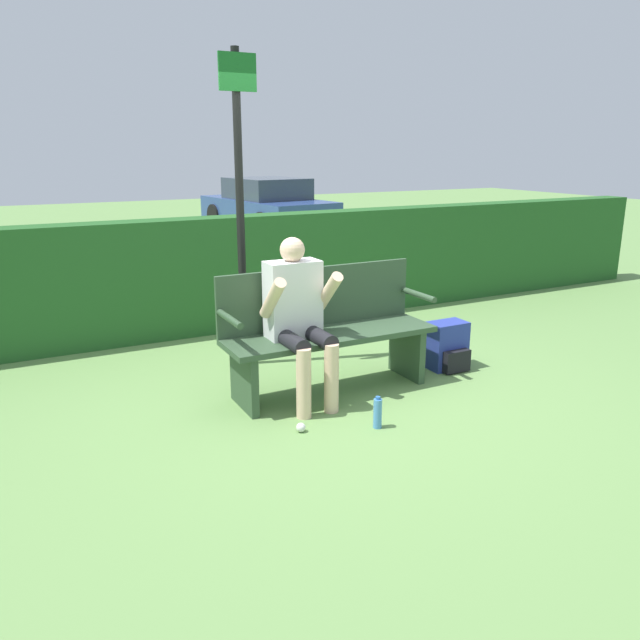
# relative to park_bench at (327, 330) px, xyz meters

# --- Properties ---
(ground_plane) EXTENTS (40.00, 40.00, 0.00)m
(ground_plane) POSITION_rel_park_bench_xyz_m (0.00, -0.07, -0.50)
(ground_plane) COLOR #668E4C
(hedge_back) EXTENTS (12.00, 0.35, 1.22)m
(hedge_back) POSITION_rel_park_bench_xyz_m (0.00, 2.06, 0.11)
(hedge_back) COLOR #235623
(hedge_back) RESTS_ON ground
(park_bench) EXTENTS (1.73, 0.51, 0.99)m
(park_bench) POSITION_rel_park_bench_xyz_m (0.00, 0.00, 0.00)
(park_bench) COLOR #334C33
(park_bench) RESTS_ON ground
(person_seated) EXTENTS (0.55, 0.58, 1.27)m
(person_seated) POSITION_rel_park_bench_xyz_m (-0.31, -0.12, 0.22)
(person_seated) COLOR silver
(person_seated) RESTS_ON ground
(backpack) EXTENTS (0.34, 0.30, 0.43)m
(backpack) POSITION_rel_park_bench_xyz_m (1.19, -0.08, -0.30)
(backpack) COLOR #283893
(backpack) RESTS_ON ground
(water_bottle) EXTENTS (0.06, 0.06, 0.24)m
(water_bottle) POSITION_rel_park_bench_xyz_m (-0.04, -0.84, -0.39)
(water_bottle) COLOR #4C8CCC
(water_bottle) RESTS_ON ground
(signpost) EXTENTS (0.32, 0.09, 2.71)m
(signpost) POSITION_rel_park_bench_xyz_m (-0.38, 0.87, 1.02)
(signpost) COLOR black
(signpost) RESTS_ON ground
(parked_car) EXTENTS (2.18, 4.02, 1.23)m
(parked_car) POSITION_rel_park_bench_xyz_m (3.60, 9.76, 0.09)
(parked_car) COLOR #2D4784
(parked_car) RESTS_ON ground
(litter_crumple) EXTENTS (0.07, 0.07, 0.07)m
(litter_crumple) POSITION_rel_park_bench_xyz_m (-0.55, -0.65, -0.47)
(litter_crumple) COLOR silver
(litter_crumple) RESTS_ON ground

